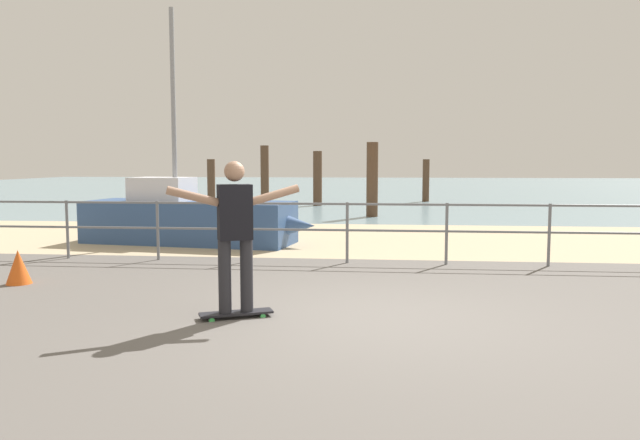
{
  "coord_description": "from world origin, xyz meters",
  "views": [
    {
      "loc": [
        0.15,
        -6.57,
        1.73
      ],
      "look_at": [
        -0.71,
        2.0,
        0.9
      ],
      "focal_mm": 34.1,
      "sensor_mm": 36.0,
      "label": 1
    }
  ],
  "objects_px": {
    "skateboard": "(236,313)",
    "traffic_cone": "(18,268)",
    "skateboarder": "(235,227)",
    "sailboat": "(196,219)"
  },
  "relations": [
    {
      "from": "sailboat",
      "to": "skateboarder",
      "type": "bearing_deg",
      "value": -68.93
    },
    {
      "from": "traffic_cone",
      "to": "skateboarder",
      "type": "bearing_deg",
      "value": -23.56
    },
    {
      "from": "sailboat",
      "to": "traffic_cone",
      "type": "relative_size",
      "value": 10.11
    },
    {
      "from": "sailboat",
      "to": "traffic_cone",
      "type": "bearing_deg",
      "value": -104.78
    },
    {
      "from": "skateboard",
      "to": "skateboarder",
      "type": "relative_size",
      "value": 0.49
    },
    {
      "from": "skateboarder",
      "to": "traffic_cone",
      "type": "distance_m",
      "value": 3.87
    },
    {
      "from": "skateboarder",
      "to": "traffic_cone",
      "type": "relative_size",
      "value": 3.3
    },
    {
      "from": "skateboarder",
      "to": "sailboat",
      "type": "bearing_deg",
      "value": 111.07
    },
    {
      "from": "skateboard",
      "to": "traffic_cone",
      "type": "bearing_deg",
      "value": 156.44
    },
    {
      "from": "skateboarder",
      "to": "traffic_cone",
      "type": "height_order",
      "value": "skateboarder"
    }
  ]
}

